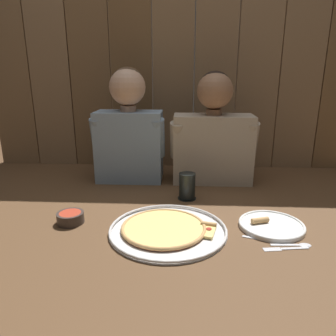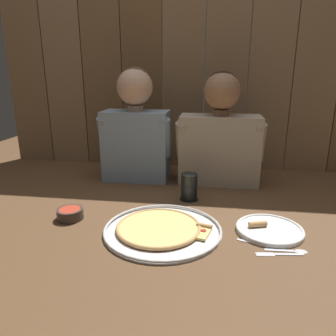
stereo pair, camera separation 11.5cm
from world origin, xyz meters
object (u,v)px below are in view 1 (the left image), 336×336
object	(u,v)px
pizza_tray	(166,229)
diner_right	(213,133)
dinner_plate	(271,225)
diner_left	(129,128)
dipping_bowl	(70,217)
drinking_glass	(187,186)

from	to	relation	value
pizza_tray	diner_right	distance (m)	0.67
dinner_plate	pizza_tray	bearing A→B (deg)	-172.45
pizza_tray	diner_left	world-z (taller)	diner_left
dipping_bowl	diner_right	xyz separation A→B (m)	(0.59, 0.54, 0.24)
pizza_tray	dipping_bowl	size ratio (longest dim) A/B	4.18
dinner_plate	diner_left	xyz separation A→B (m)	(-0.63, 0.53, 0.27)
drinking_glass	diner_left	xyz separation A→B (m)	(-0.31, 0.26, 0.22)
diner_left	diner_right	size ratio (longest dim) A/B	1.03
dinner_plate	diner_left	size ratio (longest dim) A/B	0.42
pizza_tray	drinking_glass	xyz separation A→B (m)	(0.08, 0.32, 0.05)
pizza_tray	diner_left	bearing A→B (deg)	111.49
pizza_tray	diner_right	world-z (taller)	diner_right
dinner_plate	dipping_bowl	distance (m)	0.77
dinner_plate	diner_right	world-z (taller)	diner_right
diner_right	pizza_tray	bearing A→B (deg)	-109.78
pizza_tray	dinner_plate	world-z (taller)	dinner_plate
drinking_glass	diner_left	distance (m)	0.46
dinner_plate	diner_left	world-z (taller)	diner_left
drinking_glass	diner_left	world-z (taller)	diner_left
drinking_glass	diner_left	size ratio (longest dim) A/B	0.21
diner_left	dinner_plate	bearing A→B (deg)	-40.39
drinking_glass	diner_right	xyz separation A→B (m)	(0.13, 0.26, 0.20)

